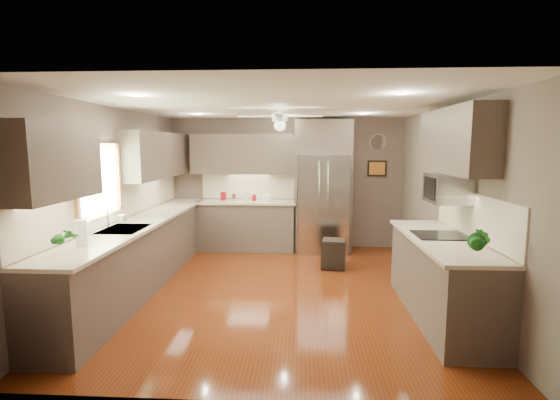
# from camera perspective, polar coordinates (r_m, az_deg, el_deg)

# --- Properties ---
(floor) EXTENTS (5.00, 5.00, 0.00)m
(floor) POSITION_cam_1_polar(r_m,az_deg,el_deg) (5.76, -0.17, -12.46)
(floor) COLOR #531F0B
(floor) RESTS_ON ground
(ceiling) EXTENTS (5.00, 5.00, 0.00)m
(ceiling) POSITION_cam_1_polar(r_m,az_deg,el_deg) (5.43, -0.19, 13.16)
(ceiling) COLOR white
(ceiling) RESTS_ON ground
(wall_back) EXTENTS (4.50, 0.00, 4.50)m
(wall_back) POSITION_cam_1_polar(r_m,az_deg,el_deg) (7.94, 0.85, 2.36)
(wall_back) COLOR brown
(wall_back) RESTS_ON ground
(wall_front) EXTENTS (4.50, 0.00, 4.50)m
(wall_front) POSITION_cam_1_polar(r_m,az_deg,el_deg) (3.00, -2.92, -6.33)
(wall_front) COLOR brown
(wall_front) RESTS_ON ground
(wall_left) EXTENTS (0.00, 5.00, 5.00)m
(wall_left) POSITION_cam_1_polar(r_m,az_deg,el_deg) (6.02, -22.10, 0.13)
(wall_left) COLOR brown
(wall_left) RESTS_ON ground
(wall_right) EXTENTS (0.00, 5.00, 5.00)m
(wall_right) POSITION_cam_1_polar(r_m,az_deg,el_deg) (5.78, 22.68, -0.18)
(wall_right) COLOR brown
(wall_right) RESTS_ON ground
(canister_a) EXTENTS (0.12, 0.12, 0.18)m
(canister_a) POSITION_cam_1_polar(r_m,az_deg,el_deg) (7.83, -7.96, 0.52)
(canister_a) COLOR maroon
(canister_a) RESTS_ON back_run
(canister_b) EXTENTS (0.11, 0.11, 0.13)m
(canister_b) POSITION_cam_1_polar(r_m,az_deg,el_deg) (7.76, -6.48, 0.41)
(canister_b) COLOR silver
(canister_b) RESTS_ON back_run
(canister_c) EXTENTS (0.13, 0.13, 0.17)m
(canister_c) POSITION_cam_1_polar(r_m,az_deg,el_deg) (7.76, -4.66, 0.58)
(canister_c) COLOR beige
(canister_c) RESTS_ON back_run
(canister_d) EXTENTS (0.09, 0.09, 0.12)m
(canister_d) POSITION_cam_1_polar(r_m,az_deg,el_deg) (7.72, -3.67, 0.33)
(canister_d) COLOR maroon
(canister_d) RESTS_ON back_run
(soap_bottle) EXTENTS (0.09, 0.09, 0.18)m
(soap_bottle) POSITION_cam_1_polar(r_m,az_deg,el_deg) (5.77, -21.24, -2.31)
(soap_bottle) COLOR white
(soap_bottle) RESTS_ON left_run
(potted_plant_left) EXTENTS (0.18, 0.13, 0.33)m
(potted_plant_left) POSITION_cam_1_polar(r_m,az_deg,el_deg) (4.42, -28.00, -4.62)
(potted_plant_left) COLOR #1A5C1B
(potted_plant_left) RESTS_ON left_run
(potted_plant_right) EXTENTS (0.25, 0.22, 0.37)m
(potted_plant_right) POSITION_cam_1_polar(r_m,az_deg,el_deg) (4.09, 26.32, -5.19)
(potted_plant_right) COLOR #1A5C1B
(potted_plant_right) RESTS_ON right_run
(bowl) EXTENTS (0.28, 0.28, 0.05)m
(bowl) POSITION_cam_1_polar(r_m,az_deg,el_deg) (7.68, -1.95, 0.05)
(bowl) COLOR beige
(bowl) RESTS_ON back_run
(left_run) EXTENTS (0.65, 4.70, 1.45)m
(left_run) POSITION_cam_1_polar(r_m,az_deg,el_deg) (6.17, -18.65, -6.77)
(left_run) COLOR #4E4038
(left_run) RESTS_ON ground
(back_run) EXTENTS (1.85, 0.65, 1.45)m
(back_run) POSITION_cam_1_polar(r_m,az_deg,el_deg) (7.82, -4.57, -3.42)
(back_run) COLOR #4E4038
(back_run) RESTS_ON ground
(uppers) EXTENTS (4.50, 4.70, 0.95)m
(uppers) POSITION_cam_1_polar(r_m,az_deg,el_deg) (6.20, -6.70, 6.60)
(uppers) COLOR #4E4038
(uppers) RESTS_ON wall_left
(window) EXTENTS (0.05, 1.12, 0.92)m
(window) POSITION_cam_1_polar(r_m,az_deg,el_deg) (5.53, -24.16, 2.54)
(window) COLOR #BFF2B2
(window) RESTS_ON wall_left
(sink) EXTENTS (0.50, 0.70, 0.32)m
(sink) POSITION_cam_1_polar(r_m,az_deg,el_deg) (5.49, -21.11, -4.12)
(sink) COLOR silver
(sink) RESTS_ON left_run
(refrigerator) EXTENTS (1.06, 0.75, 2.45)m
(refrigerator) POSITION_cam_1_polar(r_m,az_deg,el_deg) (7.61, 6.03, 1.62)
(refrigerator) COLOR silver
(refrigerator) RESTS_ON ground
(right_run) EXTENTS (0.70, 2.20, 1.45)m
(right_run) POSITION_cam_1_polar(r_m,az_deg,el_deg) (5.10, 21.82, -9.94)
(right_run) COLOR #4E4038
(right_run) RESTS_ON ground
(microwave) EXTENTS (0.43, 0.55, 0.34)m
(microwave) POSITION_cam_1_polar(r_m,az_deg,el_deg) (5.17, 22.49, 1.54)
(microwave) COLOR silver
(microwave) RESTS_ON wall_right
(ceiling_fan) EXTENTS (1.18, 1.18, 0.32)m
(ceiling_fan) POSITION_cam_1_polar(r_m,az_deg,el_deg) (5.72, -0.01, 11.19)
(ceiling_fan) COLOR white
(ceiling_fan) RESTS_ON ceiling
(recessed_lights) EXTENTS (2.84, 3.14, 0.01)m
(recessed_lights) POSITION_cam_1_polar(r_m,az_deg,el_deg) (5.83, -0.36, 12.71)
(recessed_lights) COLOR white
(recessed_lights) RESTS_ON ceiling
(wall_clock) EXTENTS (0.30, 0.03, 0.30)m
(wall_clock) POSITION_cam_1_polar(r_m,az_deg,el_deg) (8.01, 13.59, 7.93)
(wall_clock) COLOR white
(wall_clock) RESTS_ON wall_back
(framed_print) EXTENTS (0.36, 0.03, 0.30)m
(framed_print) POSITION_cam_1_polar(r_m,az_deg,el_deg) (8.02, 13.48, 4.35)
(framed_print) COLOR black
(framed_print) RESTS_ON wall_back
(stool) EXTENTS (0.42, 0.42, 0.46)m
(stool) POSITION_cam_1_polar(r_m,az_deg,el_deg) (6.69, 7.55, -7.50)
(stool) COLOR black
(stool) RESTS_ON ground
(paper_towel) EXTENTS (0.12, 0.12, 0.29)m
(paper_towel) POSITION_cam_1_polar(r_m,az_deg,el_deg) (4.69, -26.18, -4.16)
(paper_towel) COLOR white
(paper_towel) RESTS_ON left_run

